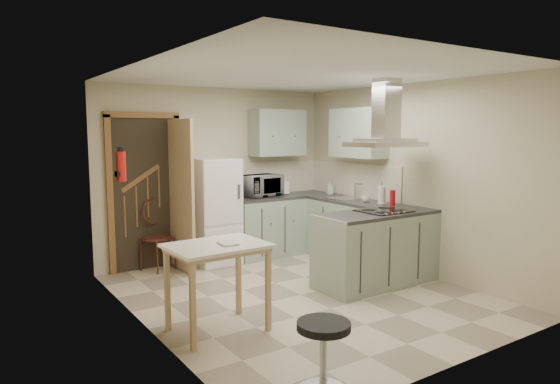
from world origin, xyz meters
TOP-DOWN VIEW (x-y plane):
  - floor at (0.00, 0.00)m, footprint 4.20×4.20m
  - ceiling at (0.00, 0.00)m, footprint 4.20×4.20m
  - back_wall at (0.00, 2.10)m, footprint 3.60×0.00m
  - left_wall at (-1.80, 0.00)m, footprint 0.00×4.20m
  - right_wall at (1.80, 0.00)m, footprint 0.00×4.20m
  - doorway at (-1.10, 2.07)m, footprint 1.10×0.12m
  - fridge at (-0.20, 1.80)m, footprint 0.60×0.60m
  - counter_back at (0.66, 1.80)m, footprint 1.08×0.60m
  - counter_right at (1.50, 1.12)m, footprint 0.60×1.95m
  - splashback at (0.96, 2.09)m, footprint 1.68×0.02m
  - wall_cabinet_back at (0.95, 1.93)m, footprint 0.85×0.35m
  - wall_cabinet_right at (1.62, 0.85)m, footprint 0.35×0.90m
  - peninsula at (1.02, -0.18)m, footprint 1.55×0.65m
  - hob at (1.12, -0.18)m, footprint 0.58×0.50m
  - extractor_hood at (1.12, -0.18)m, footprint 0.90×0.55m
  - sink at (1.50, 0.95)m, footprint 0.45×0.40m
  - fire_extinguisher at (-1.74, 0.90)m, footprint 0.10×0.10m
  - drop_leaf_table at (-1.26, -0.40)m, footprint 0.91×0.69m
  - bentwood_chair at (-0.99, 1.93)m, footprint 0.52×0.52m
  - stool at (-1.13, -1.82)m, footprint 0.43×0.43m
  - microwave at (0.62, 1.87)m, footprint 0.63×0.48m
  - kettle at (1.03, 1.83)m, footprint 0.16×0.16m
  - cereal_box at (0.84, 1.84)m, footprint 0.16×0.23m
  - soap_bottle at (1.66, 1.51)m, footprint 0.12×0.12m
  - paper_towel at (1.53, 0.26)m, footprint 0.13×0.13m
  - cup at (1.48, 0.51)m, footprint 0.14×0.14m
  - red_bottle at (1.55, 0.09)m, footprint 0.09×0.09m
  - book at (-1.25, -0.45)m, footprint 0.17×0.22m

SIDE VIEW (x-z plane):
  - floor at x=0.00m, z-range 0.00..0.00m
  - stool at x=-1.13m, z-range 0.00..0.53m
  - drop_leaf_table at x=-1.26m, z-range 0.00..0.84m
  - bentwood_chair at x=-0.99m, z-range 0.00..0.89m
  - counter_back at x=0.66m, z-range 0.00..0.90m
  - counter_right at x=1.50m, z-range 0.00..0.90m
  - peninsula at x=1.02m, z-range 0.00..0.90m
  - fridge at x=-0.20m, z-range 0.00..1.50m
  - book at x=-1.25m, z-range 0.84..0.93m
  - sink at x=1.50m, z-range 0.90..0.91m
  - hob at x=1.12m, z-range 0.90..0.91m
  - cup at x=1.48m, z-range 0.90..0.99m
  - soap_bottle at x=1.66m, z-range 0.90..1.10m
  - red_bottle at x=1.55m, z-range 0.90..1.11m
  - kettle at x=1.03m, z-range 0.90..1.12m
  - paper_towel at x=1.53m, z-range 0.90..1.15m
  - doorway at x=-1.10m, z-range 0.00..2.10m
  - cereal_box at x=0.84m, z-range 0.90..1.22m
  - microwave at x=0.62m, z-range 0.90..1.22m
  - splashback at x=0.96m, z-range 0.90..1.40m
  - back_wall at x=0.00m, z-range -0.55..3.05m
  - left_wall at x=-1.80m, z-range -0.85..3.35m
  - right_wall at x=1.80m, z-range -0.85..3.35m
  - fire_extinguisher at x=-1.74m, z-range 1.34..1.66m
  - extractor_hood at x=1.12m, z-range 1.67..1.77m
  - wall_cabinet_back at x=0.95m, z-range 1.50..2.20m
  - wall_cabinet_right at x=1.62m, z-range 1.50..2.20m
  - ceiling at x=0.00m, z-range 2.50..2.50m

